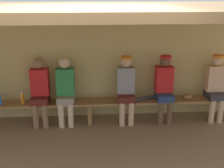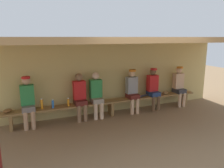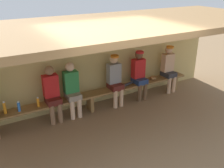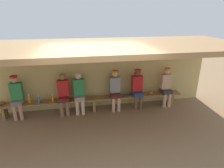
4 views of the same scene
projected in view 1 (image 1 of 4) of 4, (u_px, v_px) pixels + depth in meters
name	position (u px, v px, depth m)	size (l,w,h in m)	color
back_wall	(89.00, 64.00, 5.62)	(8.00, 0.20, 2.20)	tan
dugout_roof	(86.00, 9.00, 4.01)	(8.00, 2.80, 0.12)	#9E7547
bench	(89.00, 104.00, 5.42)	(6.00, 0.36, 0.46)	olive
player_in_blue	(65.00, 89.00, 5.29)	(0.34, 0.42, 1.34)	gray
player_near_post	(215.00, 84.00, 5.47)	(0.34, 0.42, 1.34)	#333338
player_leftmost	(164.00, 86.00, 5.40)	(0.34, 0.42, 1.34)	navy
player_rightmost	(40.00, 89.00, 5.25)	(0.34, 0.42, 1.34)	#591E19
player_shirtless_tan	(126.00, 86.00, 5.36)	(0.34, 0.42, 1.34)	#591E19
water_bottle_green	(0.00, 99.00, 5.21)	(0.06, 0.06, 0.24)	blue
water_bottle_orange	(22.00, 98.00, 5.25)	(0.06, 0.06, 0.23)	orange
baseball_glove_worn	(188.00, 96.00, 5.52)	(0.24, 0.17, 0.09)	olive
baseball_bat	(146.00, 98.00, 5.46)	(0.07, 0.07, 0.88)	#333338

